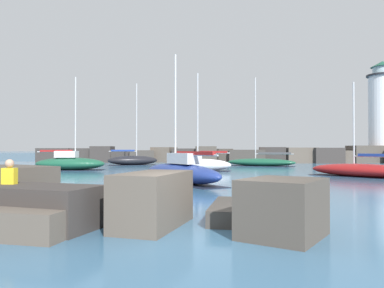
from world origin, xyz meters
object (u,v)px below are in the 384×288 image
sailboat_moored_5 (133,160)px  sailboat_moored_6 (261,162)px  sailboat_moored_4 (202,164)px  sailboat_moored_2 (70,163)px  sailboat_moored_3 (362,170)px  lighthouse (383,118)px  person_on_rocks (9,188)px  sailboat_moored_0 (181,172)px

sailboat_moored_5 → sailboat_moored_6: 16.05m
sailboat_moored_4 → sailboat_moored_6: bearing=58.1°
sailboat_moored_2 → sailboat_moored_3: bearing=-15.7°
sailboat_moored_4 → sailboat_moored_5: (-9.47, 11.84, 0.03)m
lighthouse → sailboat_moored_6: 24.18m
lighthouse → person_on_rocks: (-30.01, -48.55, -5.72)m
sailboat_moored_2 → sailboat_moored_3: (25.06, -7.06, -0.20)m
lighthouse → sailboat_moored_5: 37.82m
sailboat_moored_3 → sailboat_moored_4: (-12.12, 6.71, 0.11)m
lighthouse → sailboat_moored_6: (-19.54, -12.82, -6.22)m
sailboat_moored_2 → lighthouse: bearing=30.5°
sailboat_moored_5 → sailboat_moored_4: bearing=-51.3°
sailboat_moored_6 → person_on_rocks: 37.23m
sailboat_moored_3 → sailboat_moored_4: bearing=151.0°
sailboat_moored_4 → person_on_rocks: bearing=-98.9°
sailboat_moored_2 → sailboat_moored_6: (19.46, 10.13, -0.20)m
lighthouse → sailboat_moored_0: bearing=-126.8°
person_on_rocks → sailboat_moored_6: bearing=73.7°
sailboat_moored_4 → sailboat_moored_0: bearing=-93.0°
lighthouse → sailboat_moored_3: size_ratio=2.14×
lighthouse → sailboat_moored_3: lighthouse is taller
sailboat_moored_2 → sailboat_moored_6: sailboat_moored_6 is taller
sailboat_moored_0 → sailboat_moored_6: 24.04m
sailboat_moored_3 → sailboat_moored_6: sailboat_moored_6 is taller
sailboat_moored_3 → sailboat_moored_4: sailboat_moored_4 is taller
sailboat_moored_2 → sailboat_moored_5: bearing=73.2°
sailboat_moored_0 → sailboat_moored_2: sailboat_moored_2 is taller
sailboat_moored_6 → sailboat_moored_0: bearing=-107.4°
lighthouse → sailboat_moored_0: lighthouse is taller
sailboat_moored_2 → sailboat_moored_3: size_ratio=1.27×
person_on_rocks → sailboat_moored_5: bearing=98.5°
sailboat_moored_0 → sailboat_moored_4: sailboat_moored_4 is taller
sailboat_moored_2 → person_on_rocks: sailboat_moored_2 is taller
sailboat_moored_4 → person_on_rocks: (-3.95, -25.24, 0.39)m
sailboat_moored_5 → person_on_rocks: (5.52, -37.08, 0.36)m
lighthouse → sailboat_moored_4: 35.48m
person_on_rocks → lighthouse: bearing=58.3°
sailboat_moored_3 → sailboat_moored_4: 13.85m
sailboat_moored_0 → sailboat_moored_3: bearing=24.3°
lighthouse → sailboat_moored_6: lighthouse is taller
sailboat_moored_5 → lighthouse: bearing=17.9°
sailboat_moored_6 → person_on_rocks: (-10.47, -35.73, 0.50)m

